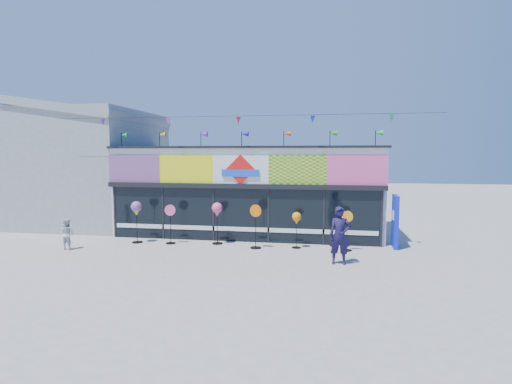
% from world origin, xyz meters
% --- Properties ---
extents(ground, '(80.00, 80.00, 0.00)m').
position_xyz_m(ground, '(0.00, 0.00, 0.00)').
color(ground, gray).
rests_on(ground, ground).
extents(kite_shop, '(16.00, 5.70, 5.31)m').
position_xyz_m(kite_shop, '(0.00, 5.94, 2.05)').
color(kite_shop, white).
rests_on(kite_shop, ground).
extents(neighbour_building, '(8.18, 7.20, 6.87)m').
position_xyz_m(neighbour_building, '(-10.00, 7.00, 3.20)').
color(neighbour_building, '#9FA1A4').
rests_on(neighbour_building, ground).
extents(blue_sign, '(0.22, 1.06, 2.11)m').
position_xyz_m(blue_sign, '(6.33, 3.42, 1.06)').
color(blue_sign, '#0D25CE').
rests_on(blue_sign, ground).
extents(spinner_0, '(0.45, 0.45, 1.77)m').
position_xyz_m(spinner_0, '(-4.30, 2.49, 1.41)').
color(spinner_0, black).
rests_on(spinner_0, ground).
extents(spinner_1, '(0.46, 0.42, 1.65)m').
position_xyz_m(spinner_1, '(-2.83, 2.55, 0.87)').
color(spinner_1, black).
rests_on(spinner_1, ground).
extents(spinner_2, '(0.44, 0.44, 1.75)m').
position_xyz_m(spinner_2, '(-0.88, 2.82, 1.40)').
color(spinner_2, black).
rests_on(spinner_2, ground).
extents(spinner_3, '(0.48, 0.45, 1.76)m').
position_xyz_m(spinner_3, '(0.83, 2.33, 0.93)').
color(spinner_3, black).
rests_on(spinner_3, ground).
extents(spinner_4, '(0.37, 0.37, 1.45)m').
position_xyz_m(spinner_4, '(2.43, 2.64, 1.16)').
color(spinner_4, black).
rests_on(spinner_4, ground).
extents(spinner_5, '(0.43, 0.40, 1.56)m').
position_xyz_m(spinner_5, '(4.40, 2.52, 0.83)').
color(spinner_5, black).
rests_on(spinner_5, ground).
extents(adult_man, '(0.74, 0.50, 1.98)m').
position_xyz_m(adult_man, '(4.04, 0.56, 0.99)').
color(adult_man, '#181137').
rests_on(adult_man, ground).
extents(child, '(0.63, 0.41, 1.22)m').
position_xyz_m(child, '(-6.50, 0.95, 0.61)').
color(child, silver).
rests_on(child, ground).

